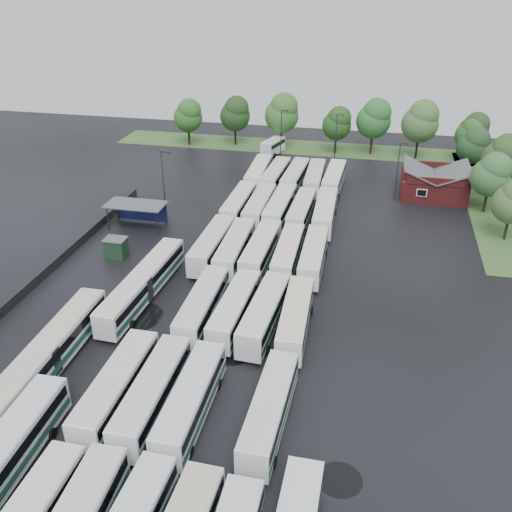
# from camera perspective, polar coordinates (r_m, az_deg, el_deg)

# --- Properties ---
(ground) EXTENTS (160.00, 160.00, 0.00)m
(ground) POSITION_cam_1_polar(r_m,az_deg,el_deg) (59.01, -4.44, -7.24)
(ground) COLOR black
(ground) RESTS_ON ground
(brick_building) EXTENTS (10.07, 8.60, 5.39)m
(brick_building) POSITION_cam_1_polar(r_m,az_deg,el_deg) (94.90, 17.35, 6.74)
(brick_building) COLOR maroon
(brick_building) RESTS_ON ground
(wash_shed) EXTENTS (8.20, 4.20, 3.58)m
(wash_shed) POSITION_cam_1_polar(r_m,az_deg,el_deg) (81.34, -11.81, 4.85)
(wash_shed) COLOR #2D2D30
(wash_shed) RESTS_ON ground
(utility_hut) EXTENTS (2.70, 2.20, 2.62)m
(utility_hut) POSITION_cam_1_polar(r_m,az_deg,el_deg) (73.90, -13.81, 0.80)
(utility_hut) COLOR black
(utility_hut) RESTS_ON ground
(grass_strip_north) EXTENTS (80.00, 10.00, 0.01)m
(grass_strip_north) POSITION_cam_1_polar(r_m,az_deg,el_deg) (116.68, 5.69, 10.69)
(grass_strip_north) COLOR #3A5F2B
(grass_strip_north) RESTS_ON ground
(grass_strip_east) EXTENTS (10.00, 50.00, 0.01)m
(grass_strip_east) POSITION_cam_1_polar(r_m,az_deg,el_deg) (97.04, 23.07, 5.03)
(grass_strip_east) COLOR #3A5F2B
(grass_strip_east) RESTS_ON ground
(west_fence) EXTENTS (0.10, 50.00, 1.20)m
(west_fence) POSITION_cam_1_polar(r_m,az_deg,el_deg) (73.47, -19.48, -0.84)
(west_fence) COLOR #2D2D30
(west_fence) RESTS_ON ground
(bus_r1c0) EXTENTS (2.74, 12.58, 3.50)m
(bus_r1c0) POSITION_cam_1_polar(r_m,az_deg,el_deg) (50.09, -13.73, -12.63)
(bus_r1c0) COLOR white
(bus_r1c0) RESTS_ON ground
(bus_r1c1) EXTENTS (2.73, 12.47, 3.47)m
(bus_r1c1) POSITION_cam_1_polar(r_m,az_deg,el_deg) (48.92, -10.29, -13.36)
(bus_r1c1) COLOR white
(bus_r1c1) RESTS_ON ground
(bus_r1c2) EXTENTS (2.68, 12.33, 3.43)m
(bus_r1c2) POSITION_cam_1_polar(r_m,az_deg,el_deg) (47.88, -6.53, -14.14)
(bus_r1c2) COLOR white
(bus_r1c2) RESTS_ON ground
(bus_r1c4) EXTENTS (2.81, 12.03, 3.33)m
(bus_r1c4) POSITION_cam_1_polar(r_m,az_deg,el_deg) (46.84, 1.37, -15.14)
(bus_r1c4) COLOR white
(bus_r1c4) RESTS_ON ground
(bus_r2c1) EXTENTS (2.76, 12.30, 3.42)m
(bus_r2c1) POSITION_cam_1_polar(r_m,az_deg,el_deg) (59.22, -5.38, -4.96)
(bus_r2c1) COLOR white
(bus_r2c1) RESTS_ON ground
(bus_r2c2) EXTENTS (2.93, 12.09, 3.35)m
(bus_r2c2) POSITION_cam_1_polar(r_m,az_deg,el_deg) (58.53, -2.13, -5.32)
(bus_r2c2) COLOR white
(bus_r2c2) RESTS_ON ground
(bus_r2c3) EXTENTS (3.27, 12.54, 3.46)m
(bus_r2c3) POSITION_cam_1_polar(r_m,az_deg,el_deg) (57.71, 0.84, -5.76)
(bus_r2c3) COLOR white
(bus_r2c3) RESTS_ON ground
(bus_r2c4) EXTENTS (3.04, 12.18, 3.37)m
(bus_r2c4) POSITION_cam_1_polar(r_m,az_deg,el_deg) (57.25, 3.97, -6.20)
(bus_r2c4) COLOR white
(bus_r2c4) RESTS_ON ground
(bus_r3c0) EXTENTS (2.81, 12.48, 3.46)m
(bus_r3c0) POSITION_cam_1_polar(r_m,az_deg,el_deg) (71.37, -4.41, 1.11)
(bus_r3c0) COLOR white
(bus_r3c0) RESTS_ON ground
(bus_r3c1) EXTENTS (2.84, 12.45, 3.45)m
(bus_r3c1) POSITION_cam_1_polar(r_m,az_deg,el_deg) (70.33, -2.13, 0.75)
(bus_r3c1) COLOR white
(bus_r3c1) RESTS_ON ground
(bus_r3c2) EXTENTS (2.90, 12.48, 3.46)m
(bus_r3c2) POSITION_cam_1_polar(r_m,az_deg,el_deg) (69.91, 0.49, 0.60)
(bus_r3c2) COLOR white
(bus_r3c2) RESTS_ON ground
(bus_r3c3) EXTENTS (2.79, 12.03, 3.34)m
(bus_r3c3) POSITION_cam_1_polar(r_m,az_deg,el_deg) (69.32, 3.21, 0.24)
(bus_r3c3) COLOR white
(bus_r3c3) RESTS_ON ground
(bus_r3c4) EXTENTS (2.80, 12.10, 3.35)m
(bus_r3c4) POSITION_cam_1_polar(r_m,az_deg,el_deg) (69.01, 5.76, 0.01)
(bus_r3c4) COLOR white
(bus_r3c4) RESTS_ON ground
(bus_r4c0) EXTENTS (2.71, 12.20, 3.39)m
(bus_r4c0) POSITION_cam_1_polar(r_m,az_deg,el_deg) (83.48, -1.71, 5.20)
(bus_r4c0) COLOR white
(bus_r4c0) RESTS_ON ground
(bus_r4c1) EXTENTS (2.61, 12.24, 3.41)m
(bus_r4c1) POSITION_cam_1_polar(r_m,az_deg,el_deg) (82.56, 0.34, 4.96)
(bus_r4c1) COLOR white
(bus_r4c1) RESTS_ON ground
(bus_r4c2) EXTENTS (2.95, 12.64, 3.50)m
(bus_r4c2) POSITION_cam_1_polar(r_m,az_deg,el_deg) (82.21, 2.40, 4.87)
(bus_r4c2) COLOR white
(bus_r4c2) RESTS_ON ground
(bus_r4c3) EXTENTS (2.77, 11.97, 3.32)m
(bus_r4c3) POSITION_cam_1_polar(r_m,az_deg,el_deg) (81.39, 4.56, 4.49)
(bus_r4c3) COLOR white
(bus_r4c3) RESTS_ON ground
(bus_r4c4) EXTENTS (3.02, 12.57, 3.48)m
(bus_r4c4) POSITION_cam_1_polar(r_m,az_deg,el_deg) (81.06, 6.90, 4.34)
(bus_r4c4) COLOR white
(bus_r4c4) RESTS_ON ground
(bus_r5c0) EXTENTS (3.07, 12.49, 3.45)m
(bus_r5c0) POSITION_cam_1_polar(r_m,az_deg,el_deg) (95.74, 0.25, 8.22)
(bus_r5c0) COLOR white
(bus_r5c0) RESTS_ON ground
(bus_r5c1) EXTENTS (3.08, 12.12, 3.34)m
(bus_r5c1) POSITION_cam_1_polar(r_m,az_deg,el_deg) (95.12, 1.97, 8.03)
(bus_r5c1) COLOR white
(bus_r5c1) RESTS_ON ground
(bus_r5c2) EXTENTS (3.11, 12.30, 3.40)m
(bus_r5c2) POSITION_cam_1_polar(r_m,az_deg,el_deg) (94.63, 3.93, 7.90)
(bus_r5c2) COLOR white
(bus_r5c2) RESTS_ON ground
(bus_r5c3) EXTENTS (2.90, 12.12, 3.35)m
(bus_r5c3) POSITION_cam_1_polar(r_m,az_deg,el_deg) (94.39, 5.88, 7.75)
(bus_r5c3) COLOR white
(bus_r5c3) RESTS_ON ground
(bus_r5c4) EXTENTS (2.94, 12.42, 3.44)m
(bus_r5c4) POSITION_cam_1_polar(r_m,az_deg,el_deg) (94.12, 7.79, 7.61)
(bus_r5c4) COLOR white
(bus_r5c4) RESTS_ON ground
(artic_bus_west_b) EXTENTS (3.35, 18.08, 3.34)m
(artic_bus_west_b) POSITION_cam_1_polar(r_m,az_deg,el_deg) (64.02, -11.23, -2.76)
(artic_bus_west_b) COLOR white
(artic_bus_west_b) RESTS_ON ground
(artic_bus_west_c) EXTENTS (2.91, 18.53, 3.43)m
(artic_bus_west_c) POSITION_cam_1_polar(r_m,az_deg,el_deg) (55.57, -19.96, -9.16)
(artic_bus_west_c) COLOR white
(artic_bus_west_c) RESTS_ON ground
(minibus) EXTENTS (3.94, 6.79, 2.79)m
(minibus) POSITION_cam_1_polar(r_m,az_deg,el_deg) (112.01, 1.69, 10.92)
(minibus) COLOR white
(minibus) RESTS_ON ground
(tree_north_0) EXTENTS (5.72, 5.72, 9.47)m
(tree_north_0) POSITION_cam_1_polar(r_m,az_deg,el_deg) (117.38, -6.76, 13.81)
(tree_north_0) COLOR black
(tree_north_0) RESTS_ON ground
(tree_north_1) EXTENTS (5.99, 5.99, 9.92)m
(tree_north_1) POSITION_cam_1_polar(r_m,az_deg,el_deg) (116.80, -2.06, 14.06)
(tree_north_1) COLOR black
(tree_north_1) RESTS_ON ground
(tree_north_2) EXTENTS (6.64, 6.64, 11.00)m
(tree_north_2) POSITION_cam_1_polar(r_m,az_deg,el_deg) (114.48, 2.67, 14.13)
(tree_north_2) COLOR #342313
(tree_north_2) RESTS_ON ground
(tree_north_3) EXTENTS (5.53, 5.53, 9.17)m
(tree_north_3) POSITION_cam_1_polar(r_m,az_deg,el_deg) (112.47, 8.16, 13.03)
(tree_north_3) COLOR black
(tree_north_3) RESTS_ON ground
(tree_north_4) EXTENTS (6.53, 6.53, 10.81)m
(tree_north_4) POSITION_cam_1_polar(r_m,az_deg,el_deg) (112.81, 11.78, 13.33)
(tree_north_4) COLOR #3A2114
(tree_north_4) RESTS_ON ground
(tree_north_5) EXTENTS (6.78, 6.78, 11.24)m
(tree_north_5) POSITION_cam_1_polar(r_m,az_deg,el_deg) (111.66, 16.19, 12.84)
(tree_north_5) COLOR black
(tree_north_5) RESTS_ON ground
(tree_north_6) EXTENTS (5.59, 5.59, 9.26)m
(tree_north_6) POSITION_cam_1_polar(r_m,az_deg,el_deg) (113.76, 20.99, 11.71)
(tree_north_6) COLOR #2F2014
(tree_north_6) RESTS_ON ground
(tree_east_1) EXTENTS (5.65, 5.65, 9.36)m
(tree_east_1) POSITION_cam_1_polar(r_m,az_deg,el_deg) (89.95, 22.55, 7.58)
(tree_east_1) COLOR black
(tree_east_1) RESTS_ON ground
(tree_east_2) EXTENTS (6.31, 6.31, 10.45)m
(tree_east_2) POSITION_cam_1_polar(r_m,az_deg,el_deg) (96.18, 23.55, 9.05)
(tree_east_2) COLOR black
(tree_east_2) RESTS_ON ground
(tree_east_3) EXTENTS (5.40, 5.40, 8.95)m
(tree_east_3) POSITION_cam_1_polar(r_m,az_deg,el_deg) (104.74, 20.95, 10.34)
(tree_east_3) COLOR black
(tree_east_3) RESTS_ON ground
(tree_east_4) EXTENTS (5.10, 5.10, 8.44)m
(tree_east_4) POSITION_cam_1_polar(r_m,az_deg,el_deg) (112.94, 20.64, 11.38)
(tree_east_4) COLOR black
(tree_east_4) RESTS_ON ground
(lamp_post_ne) EXTENTS (1.41, 0.27, 9.13)m
(lamp_post_ne) POSITION_cam_1_polar(r_m,az_deg,el_deg) (91.01, 14.07, 8.61)
(lamp_post_ne) COLOR #2D2D30
(lamp_post_ne) RESTS_ON ground
(lamp_post_nw) EXTENTS (1.61, 0.31, 10.42)m
(lamp_post_nw) POSITION_cam_1_polar(r_m,az_deg,el_deg) (81.32, -9.15, 7.40)
(lamp_post_nw) COLOR #2D2D30
(lamp_post_nw) RESTS_ON ground
(lamp_post_back_w) EXTENTS (1.47, 0.29, 9.55)m
(lamp_post_back_w) POSITION_cam_1_polar(r_m,az_deg,el_deg) (106.89, 2.60, 12.31)
(lamp_post_back_w) COLOR #2D2D30
(lamp_post_back_w) RESTS_ON ground
(lamp_post_back_e) EXTENTS (1.45, 0.28, 9.43)m
(lamp_post_back_e) POSITION_cam_1_polar(r_m,az_deg,el_deg) (105.38, 8.06, 11.81)
(lamp_post_back_e) COLOR #2D2D30
(lamp_post_back_e) RESTS_ON ground
(puddle_0) EXTENTS (5.30, 5.30, 0.01)m
(puddle_0) POSITION_cam_1_polar(r_m,az_deg,el_deg) (47.50, -13.41, -18.42)
(puddle_0) COLOR black
(puddle_0) RESTS_ON ground
(puddle_2) EXTENTS (5.81, 5.81, 0.01)m
(puddle_2) POSITION_cam_1_polar(r_m,az_deg,el_deg) (62.02, -11.93, -5.92)
(puddle_2) COLOR black
(puddle_2) RESTS_ON ground
(puddle_3) EXTENTS (4.02, 4.02, 0.01)m
(puddle_3) POSITION_cam_1_polar(r_m,az_deg,el_deg) (55.60, -2.44, -9.64)
(puddle_3) COLOR black
(puddle_3) RESTS_ON ground
(puddle_4) EXTENTS (3.37, 3.37, 0.01)m
(puddle_4) POSITION_cam_1_polar(r_m,az_deg,el_deg) (44.91, 8.36, -21.25)
(puddle_4) COLOR black
(puddle_4) RESTS_ON ground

